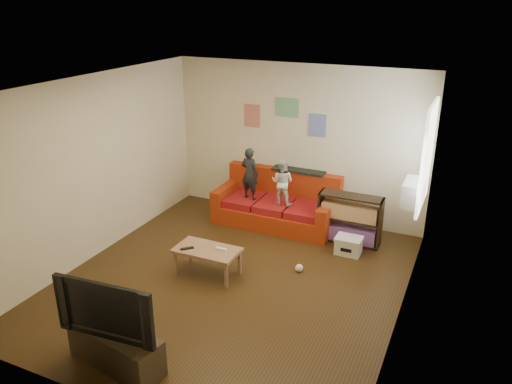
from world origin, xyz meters
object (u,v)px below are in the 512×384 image
at_px(child_b, 282,182).
at_px(television, 111,305).
at_px(coffee_table, 207,253).
at_px(sofa, 278,206).
at_px(bookshelf, 350,221).
at_px(child_a, 250,174).
at_px(file_box, 348,245).
at_px(tv_stand, 116,348).

height_order(child_b, television, child_b).
relative_size(child_b, coffee_table, 0.87).
height_order(sofa, coffee_table, sofa).
height_order(child_b, bookshelf, child_b).
bearing_deg(bookshelf, television, -111.35).
xyz_separation_m(child_a, file_box, (1.89, -0.44, -0.75)).
bearing_deg(coffee_table, file_box, 40.97).
distance_m(sofa, television, 4.12).
relative_size(coffee_table, file_box, 2.27).
relative_size(sofa, file_box, 5.22).
distance_m(coffee_table, tv_stand, 2.04).
height_order(tv_stand, television, television).
distance_m(sofa, file_box, 1.57).
height_order(bookshelf, tv_stand, bookshelf).
distance_m(child_a, tv_stand, 3.98).
distance_m(coffee_table, file_box, 2.21).
bearing_deg(bookshelf, file_box, -75.42).
xyz_separation_m(child_a, tv_stand, (0.27, -3.92, -0.68)).
distance_m(coffee_table, bookshelf, 2.41).
xyz_separation_m(child_a, television, (0.27, -3.92, -0.14)).
distance_m(bookshelf, television, 4.18).
bearing_deg(bookshelf, sofa, 170.93).
height_order(sofa, television, television).
bearing_deg(tv_stand, bookshelf, 78.46).
bearing_deg(file_box, child_b, 161.07).
xyz_separation_m(child_b, television, (-0.33, -3.92, -0.08)).
xyz_separation_m(child_a, bookshelf, (1.78, -0.04, -0.53)).
xyz_separation_m(sofa, file_box, (1.43, -0.61, -0.17)).
bearing_deg(file_box, coffee_table, -139.03).
bearing_deg(bookshelf, coffee_table, -130.21).
bearing_deg(child_b, coffee_table, 78.88).
xyz_separation_m(child_b, file_box, (1.29, -0.44, -0.69)).
bearing_deg(file_box, tv_stand, -114.98).
relative_size(sofa, bookshelf, 2.07).
height_order(coffee_table, file_box, coffee_table).
bearing_deg(sofa, child_a, -159.27).
bearing_deg(child_b, sofa, -48.98).
xyz_separation_m(sofa, television, (-0.19, -4.09, 0.44)).
bearing_deg(tv_stand, coffee_table, 101.02).
relative_size(child_a, coffee_table, 1.00).
height_order(sofa, child_b, child_b).
distance_m(coffee_table, television, 2.07).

